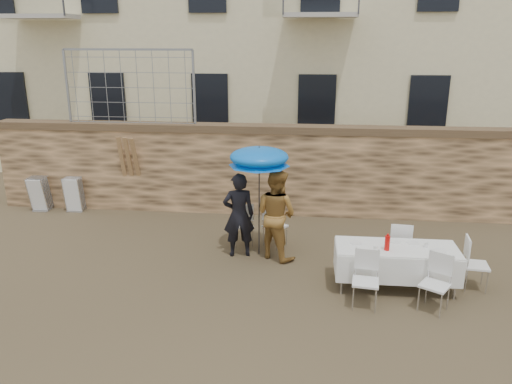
# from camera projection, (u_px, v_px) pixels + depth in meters

# --- Properties ---
(ground) EXTENTS (80.00, 80.00, 0.00)m
(ground) POSITION_uv_depth(u_px,v_px,m) (217.00, 314.00, 8.06)
(ground) COLOR brown
(ground) RESTS_ON ground
(stone_wall) EXTENTS (13.00, 0.50, 2.20)m
(stone_wall) POSITION_uv_depth(u_px,v_px,m) (252.00, 170.00, 12.48)
(stone_wall) COLOR #936F49
(stone_wall) RESTS_ON ground
(chain_link_fence) EXTENTS (3.20, 0.06, 1.80)m
(chain_link_fence) POSITION_uv_depth(u_px,v_px,m) (130.00, 88.00, 12.19)
(chain_link_fence) COLOR gray
(chain_link_fence) RESTS_ON stone_wall
(man_suit) EXTENTS (0.71, 0.55, 1.74)m
(man_suit) POSITION_uv_depth(u_px,v_px,m) (239.00, 215.00, 9.99)
(man_suit) COLOR black
(man_suit) RESTS_ON ground
(woman_dress) EXTENTS (1.13, 1.08, 1.84)m
(woman_dress) POSITION_uv_depth(u_px,v_px,m) (276.00, 214.00, 9.90)
(woman_dress) COLOR gold
(woman_dress) RESTS_ON ground
(umbrella) EXTENTS (1.21, 1.21, 2.10)m
(umbrella) POSITION_uv_depth(u_px,v_px,m) (259.00, 160.00, 9.72)
(umbrella) COLOR #3F3F44
(umbrella) RESTS_ON ground
(couple_chair_left) EXTENTS (0.61, 0.61, 0.96)m
(couple_chair_left) POSITION_uv_depth(u_px,v_px,m) (242.00, 223.00, 10.63)
(couple_chair_left) COLOR white
(couple_chair_left) RESTS_ON ground
(couple_chair_right) EXTENTS (0.67, 0.67, 0.96)m
(couple_chair_right) POSITION_uv_depth(u_px,v_px,m) (275.00, 225.00, 10.56)
(couple_chair_right) COLOR white
(couple_chair_right) RESTS_ON ground
(banquet_table) EXTENTS (2.10, 0.85, 0.78)m
(banquet_table) POSITION_uv_depth(u_px,v_px,m) (397.00, 249.00, 8.71)
(banquet_table) COLOR white
(banquet_table) RESTS_ON ground
(soda_bottle) EXTENTS (0.09, 0.09, 0.26)m
(soda_bottle) POSITION_uv_depth(u_px,v_px,m) (387.00, 243.00, 8.54)
(soda_bottle) COLOR red
(soda_bottle) RESTS_ON banquet_table
(table_chair_front_left) EXTENTS (0.54, 0.54, 0.96)m
(table_chair_front_left) POSITION_uv_depth(u_px,v_px,m) (366.00, 281.00, 8.14)
(table_chair_front_left) COLOR white
(table_chair_front_left) RESTS_ON ground
(table_chair_front_right) EXTENTS (0.66, 0.66, 0.96)m
(table_chair_front_right) POSITION_uv_depth(u_px,v_px,m) (435.00, 284.00, 8.03)
(table_chair_front_right) COLOR white
(table_chair_front_right) RESTS_ON ground
(table_chair_back) EXTENTS (0.53, 0.53, 0.96)m
(table_chair_back) POSITION_uv_depth(u_px,v_px,m) (400.00, 245.00, 9.53)
(table_chair_back) COLOR white
(table_chair_back) RESTS_ON ground
(table_chair_side) EXTENTS (0.53, 0.53, 0.96)m
(table_chair_side) POSITION_uv_depth(u_px,v_px,m) (476.00, 264.00, 8.74)
(table_chair_side) COLOR white
(table_chair_side) RESTS_ON ground
(chair_stack_left) EXTENTS (0.46, 0.47, 0.92)m
(chair_stack_left) POSITION_uv_depth(u_px,v_px,m) (43.00, 192.00, 12.90)
(chair_stack_left) COLOR white
(chair_stack_left) RESTS_ON ground
(chair_stack_right) EXTENTS (0.46, 0.40, 0.92)m
(chair_stack_right) POSITION_uv_depth(u_px,v_px,m) (76.00, 193.00, 12.81)
(chair_stack_right) COLOR white
(chair_stack_right) RESTS_ON ground
(wood_planks) EXTENTS (0.70, 0.20, 2.00)m
(wood_planks) POSITION_uv_depth(u_px,v_px,m) (136.00, 173.00, 12.56)
(wood_planks) COLOR #A37749
(wood_planks) RESTS_ON ground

